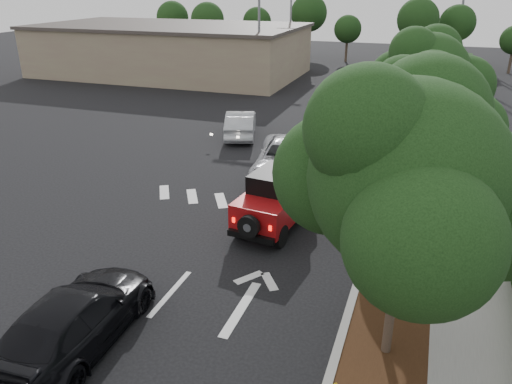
% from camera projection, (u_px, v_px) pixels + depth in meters
% --- Properties ---
extents(ground, '(120.00, 120.00, 0.00)m').
position_uv_depth(ground, '(170.00, 293.00, 13.15)').
color(ground, black).
rests_on(ground, ground).
extents(curb, '(0.20, 70.00, 0.15)m').
position_uv_depth(curb, '(392.00, 165.00, 22.14)').
color(curb, '#9E9B93').
rests_on(curb, ground).
extents(planting_strip, '(1.80, 70.00, 0.12)m').
position_uv_depth(planting_strip, '(415.00, 167.00, 21.84)').
color(planting_strip, black).
rests_on(planting_strip, ground).
extents(sidewalk, '(2.00, 70.00, 0.12)m').
position_uv_depth(sidewalk, '(462.00, 173.00, 21.26)').
color(sidewalk, gray).
rests_on(sidewalk, ground).
extents(hedge, '(0.80, 70.00, 0.80)m').
position_uv_depth(hedge, '(499.00, 169.00, 20.70)').
color(hedge, black).
rests_on(hedge, ground).
extents(commercial_building, '(22.00, 12.00, 4.00)m').
position_uv_depth(commercial_building, '(171.00, 51.00, 43.30)').
color(commercial_building, '#886F5E').
rests_on(commercial_building, ground).
extents(transmission_tower, '(7.00, 4.00, 28.00)m').
position_uv_depth(transmission_tower, '(437.00, 58.00, 53.00)').
color(transmission_tower, slate).
rests_on(transmission_tower, ground).
extents(street_tree_near, '(3.80, 3.80, 5.92)m').
position_uv_depth(street_tree_near, '(385.00, 354.00, 11.01)').
color(street_tree_near, black).
rests_on(street_tree_near, ground).
extents(street_tree_mid, '(3.20, 3.20, 5.32)m').
position_uv_depth(street_tree_mid, '(407.00, 221.00, 17.09)').
color(street_tree_mid, black).
rests_on(street_tree_mid, ground).
extents(street_tree_far, '(3.40, 3.40, 5.62)m').
position_uv_depth(street_tree_far, '(416.00, 162.00, 22.73)').
color(street_tree_far, black).
rests_on(street_tree_far, ground).
extents(light_pole_a, '(2.00, 0.22, 9.00)m').
position_uv_depth(light_pole_a, '(259.00, 90.00, 37.71)').
color(light_pole_a, slate).
rests_on(light_pole_a, ground).
extents(light_pole_b, '(2.00, 0.22, 9.00)m').
position_uv_depth(light_pole_b, '(289.00, 66.00, 48.44)').
color(light_pole_b, slate).
rests_on(light_pole_b, ground).
extents(red_jeep, '(2.04, 3.82, 1.89)m').
position_uv_depth(red_jeep, '(277.00, 199.00, 16.48)').
color(red_jeep, black).
rests_on(red_jeep, ground).
extents(silver_suv_ahead, '(3.59, 6.14, 1.61)m').
position_uv_depth(silver_suv_ahead, '(289.00, 160.00, 20.47)').
color(silver_suv_ahead, '#ADAFB5').
rests_on(silver_suv_ahead, ground).
extents(black_suv_oncoming, '(2.14, 4.80, 1.37)m').
position_uv_depth(black_suv_oncoming, '(76.00, 318.00, 11.08)').
color(black_suv_oncoming, black).
rests_on(black_suv_oncoming, ground).
extents(silver_sedan_oncoming, '(2.65, 4.40, 1.37)m').
position_uv_depth(silver_sedan_oncoming, '(241.00, 124.00, 26.16)').
color(silver_sedan_oncoming, '#B6B9BF').
rests_on(silver_sedan_oncoming, ground).
extents(parked_suv, '(4.75, 3.22, 1.50)m').
position_uv_depth(parked_suv, '(226.00, 77.00, 38.55)').
color(parked_suv, '#ACAFB4').
rests_on(parked_suv, ground).
extents(terracotta_planter, '(0.75, 0.75, 1.31)m').
position_uv_depth(terracotta_planter, '(440.00, 257.00, 13.13)').
color(terracotta_planter, brown).
rests_on(terracotta_planter, ground).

